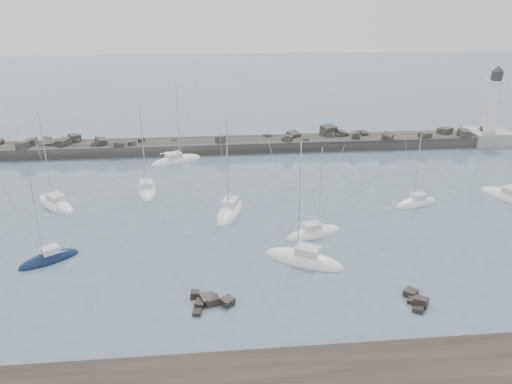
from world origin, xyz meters
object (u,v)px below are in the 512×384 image
(sailboat_1, at_px, (56,204))
(lighthouse, at_px, (488,126))
(sailboat_5, at_px, (304,260))
(sailboat_7, at_px, (314,234))
(sailboat_3, at_px, (147,191))
(sailboat_9, at_px, (509,198))
(sailboat_2, at_px, (49,260))
(sailboat_4, at_px, (176,161))
(sailboat_6, at_px, (230,212))
(sailboat_8, at_px, (416,203))

(sailboat_1, bearing_deg, lighthouse, 17.93)
(sailboat_5, bearing_deg, sailboat_1, 148.73)
(sailboat_1, xyz_separation_m, sailboat_7, (31.38, -11.68, -0.01))
(sailboat_3, xyz_separation_m, sailboat_5, (17.89, -21.50, 0.01))
(sailboat_1, relative_size, sailboat_3, 1.01)
(sailboat_1, height_order, sailboat_9, sailboat_9)
(sailboat_1, xyz_separation_m, sailboat_5, (29.09, -17.67, 0.01))
(sailboat_2, relative_size, sailboat_5, 0.73)
(sailboat_7, bearing_deg, sailboat_4, 120.36)
(lighthouse, xyz_separation_m, sailboat_2, (-67.61, -37.92, -2.95))
(lighthouse, bearing_deg, sailboat_2, -150.71)
(sailboat_5, relative_size, sailboat_6, 1.02)
(lighthouse, distance_m, sailboat_3, 62.80)
(sailboat_4, bearing_deg, sailboat_3, -104.56)
(sailboat_2, xyz_separation_m, sailboat_5, (25.75, -2.70, 0.01))
(lighthouse, height_order, sailboat_6, lighthouse)
(lighthouse, height_order, sailboat_2, lighthouse)
(sailboat_6, xyz_separation_m, sailboat_9, (37.18, 0.96, -0.01))
(sailboat_1, xyz_separation_m, sailboat_2, (3.35, -14.96, 0.00))
(sailboat_4, height_order, sailboat_9, sailboat_4)
(lighthouse, bearing_deg, sailboat_6, -150.41)
(sailboat_4, relative_size, sailboat_5, 1.03)
(sailboat_9, bearing_deg, lighthouse, 66.62)
(sailboat_3, bearing_deg, sailboat_1, -161.12)
(sailboat_2, xyz_separation_m, sailboat_7, (28.04, 3.28, -0.01))
(sailboat_6, bearing_deg, sailboat_2, -151.51)
(sailboat_3, distance_m, sailboat_8, 36.10)
(sailboat_1, relative_size, sailboat_5, 0.96)
(sailboat_1, bearing_deg, sailboat_4, 49.23)
(lighthouse, height_order, sailboat_5, lighthouse)
(sailboat_5, xyz_separation_m, sailboat_7, (2.29, 5.98, -0.02))
(lighthouse, bearing_deg, sailboat_7, -138.80)
(sailboat_1, relative_size, sailboat_9, 0.98)
(sailboat_7, bearing_deg, sailboat_6, 142.74)
(sailboat_6, height_order, sailboat_7, sailboat_6)
(lighthouse, relative_size, sailboat_1, 1.12)
(sailboat_3, height_order, sailboat_9, sailboat_9)
(sailboat_7, xyz_separation_m, sailboat_9, (28.02, 7.93, 0.01))
(sailboat_4, xyz_separation_m, sailboat_8, (31.78, -21.21, 0.01))
(sailboat_4, xyz_separation_m, sailboat_6, (7.61, -21.66, 0.02))
(sailboat_3, bearing_deg, sailboat_7, -37.56)
(sailboat_8, bearing_deg, sailboat_2, -166.04)
(lighthouse, bearing_deg, sailboat_5, -135.86)
(sailboat_2, relative_size, sailboat_3, 0.77)
(sailboat_8, xyz_separation_m, sailboat_9, (13.01, 0.50, 0.00))
(sailboat_6, bearing_deg, sailboat_9, 1.48)
(lighthouse, relative_size, sailboat_2, 1.48)
(sailboat_5, bearing_deg, sailboat_4, 112.70)
(sailboat_9, bearing_deg, sailboat_2, -168.70)
(sailboat_3, bearing_deg, sailboat_2, -112.70)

